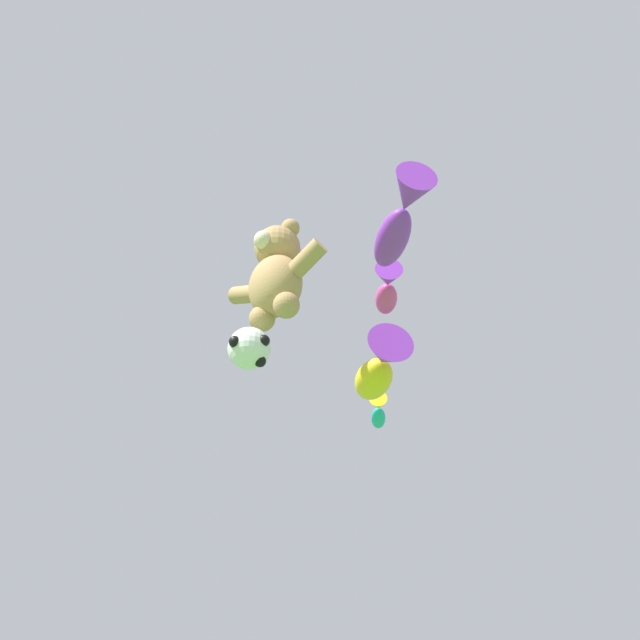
{
  "coord_description": "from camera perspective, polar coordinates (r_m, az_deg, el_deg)",
  "views": [
    {
      "loc": [
        7.59,
        -2.08,
        0.86
      ],
      "look_at": [
        0.79,
        6.06,
        9.4
      ],
      "focal_mm": 40.0,
      "sensor_mm": 36.0,
      "label": 1
    }
  ],
  "objects": [
    {
      "name": "fish_kite_teal",
      "position": [
        19.3,
        4.68,
        -7.26
      ],
      "size": [
        1.22,
        1.45,
        0.48
      ],
      "color": "#19ADB2"
    },
    {
      "name": "diamond_kite",
      "position": [
        17.39,
        -2.64,
        4.99
      ],
      "size": [
        0.54,
        0.68,
        2.29
      ],
      "color": "#E53F9E"
    },
    {
      "name": "fish_kite_violet",
      "position": [
        13.88,
        6.49,
        8.23
      ],
      "size": [
        2.31,
        2.06,
        0.79
      ],
      "color": "purple"
    },
    {
      "name": "fish_kite_goldfin",
      "position": [
        17.25,
        4.79,
        -3.71
      ],
      "size": [
        2.42,
        2.22,
        1.11
      ],
      "color": "yellow"
    },
    {
      "name": "soccer_ball_kite",
      "position": [
        12.78,
        -5.66,
        -2.27
      ],
      "size": [
        0.86,
        0.85,
        0.79
      ],
      "color": "white"
    },
    {
      "name": "teddy_bear_kite",
      "position": [
        13.91,
        -3.56,
        3.72
      ],
      "size": [
        2.42,
        1.07,
        2.46
      ],
      "color": "tan"
    },
    {
      "name": "fish_kite_magenta",
      "position": [
        15.67,
        5.4,
        2.55
      ],
      "size": [
        1.34,
        1.46,
        0.6
      ],
      "color": "#E53F9E"
    }
  ]
}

